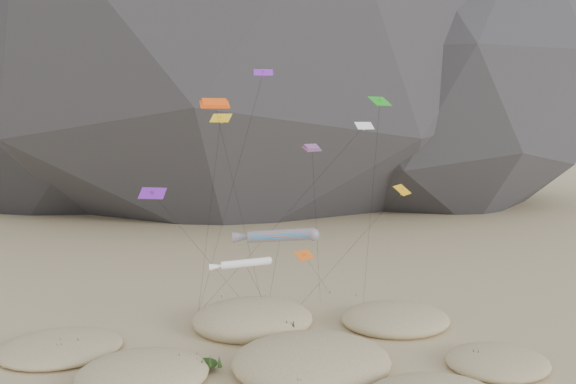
% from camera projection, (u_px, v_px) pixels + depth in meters
% --- Properties ---
extents(dunes, '(52.68, 36.49, 3.90)m').
position_uv_depth(dunes, '(263.00, 369.00, 50.83)').
color(dunes, '#CCB789').
rests_on(dunes, ground).
extents(dune_grass, '(42.02, 30.16, 1.59)m').
position_uv_depth(dune_grass, '(293.00, 369.00, 50.49)').
color(dune_grass, black).
rests_on(dune_grass, ground).
extents(kite_stakes, '(20.63, 7.84, 0.30)m').
position_uv_depth(kite_stakes, '(285.00, 302.00, 71.14)').
color(kite_stakes, '#3F2D1E').
rests_on(kite_stakes, ground).
extents(rainbow_tube_kite, '(8.69, 14.29, 12.39)m').
position_uv_depth(rainbow_tube_kite, '(277.00, 236.00, 57.29)').
color(rainbow_tube_kite, orange).
rests_on(rainbow_tube_kite, ground).
extents(white_tube_kite, '(7.14, 13.80, 9.79)m').
position_uv_depth(white_tube_kite, '(242.00, 264.00, 54.83)').
color(white_tube_kite, white).
rests_on(white_tube_kite, ground).
extents(orange_parafoil, '(7.35, 16.51, 25.17)m').
position_uv_depth(orange_parafoil, '(215.00, 107.00, 53.08)').
color(orange_parafoil, '#F74E0D').
rests_on(orange_parafoil, ground).
extents(multi_parafoil, '(5.02, 14.96, 20.80)m').
position_uv_depth(multi_parafoil, '(312.00, 151.00, 54.91)').
color(multi_parafoil, red).
rests_on(multi_parafoil, ground).
extents(delta_kites, '(26.64, 19.75, 27.80)m').
position_uv_depth(delta_kites, '(299.00, 159.00, 56.23)').
color(delta_kites, orange).
rests_on(delta_kites, ground).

